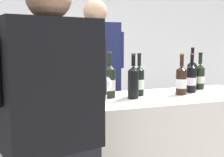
# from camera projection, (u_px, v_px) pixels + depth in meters

# --- Properties ---
(wall_back) EXTENTS (8.00, 0.10, 2.80)m
(wall_back) POSITION_uv_depth(u_px,v_px,m) (59.00, 42.00, 4.47)
(wall_back) COLOR white
(wall_back) RESTS_ON ground_plane
(wine_bottle_0) EXTENTS (0.08, 0.08, 0.31)m
(wine_bottle_0) POSITION_uv_depth(u_px,v_px,m) (1.00, 87.00, 1.94)
(wine_bottle_0) COLOR black
(wine_bottle_0) RESTS_ON counter
(wine_bottle_1) EXTENTS (0.08, 0.08, 0.32)m
(wine_bottle_1) POSITION_uv_depth(u_px,v_px,m) (181.00, 80.00, 2.26)
(wine_bottle_1) COLOR black
(wine_bottle_1) RESTS_ON counter
(wine_bottle_2) EXTENTS (0.08, 0.08, 0.32)m
(wine_bottle_2) POSITION_uv_depth(u_px,v_px,m) (51.00, 90.00, 1.75)
(wine_bottle_2) COLOR black
(wine_bottle_2) RESTS_ON counter
(wine_bottle_3) EXTENTS (0.08, 0.08, 0.36)m
(wine_bottle_3) POSITION_uv_depth(u_px,v_px,m) (192.00, 74.00, 2.48)
(wine_bottle_3) COLOR black
(wine_bottle_3) RESTS_ON counter
(wine_bottle_4) EXTENTS (0.08, 0.08, 0.32)m
(wine_bottle_4) POSITION_uv_depth(u_px,v_px,m) (139.00, 81.00, 2.21)
(wine_bottle_4) COLOR black
(wine_bottle_4) RESTS_ON counter
(wine_bottle_5) EXTENTS (0.08, 0.08, 0.31)m
(wine_bottle_5) POSITION_uv_depth(u_px,v_px,m) (200.00, 76.00, 2.53)
(wine_bottle_5) COLOR black
(wine_bottle_5) RESTS_ON counter
(wine_bottle_6) EXTENTS (0.08, 0.08, 0.34)m
(wine_bottle_6) POSITION_uv_depth(u_px,v_px,m) (110.00, 81.00, 2.12)
(wine_bottle_6) COLOR black
(wine_bottle_6) RESTS_ON counter
(wine_bottle_8) EXTENTS (0.08, 0.08, 0.33)m
(wine_bottle_8) POSITION_uv_depth(u_px,v_px,m) (133.00, 81.00, 2.10)
(wine_bottle_8) COLOR black
(wine_bottle_8) RESTS_ON counter
(wine_bottle_9) EXTENTS (0.08, 0.08, 0.31)m
(wine_bottle_9) POSITION_uv_depth(u_px,v_px,m) (191.00, 78.00, 2.36)
(wine_bottle_9) COLOR black
(wine_bottle_9) RESTS_ON counter
(wine_glass) EXTENTS (0.08, 0.08, 0.17)m
(wine_glass) POSITION_uv_depth(u_px,v_px,m) (106.00, 85.00, 1.97)
(wine_glass) COLOR silver
(wine_glass) RESTS_ON counter
(person_server) EXTENTS (0.56, 0.27, 1.78)m
(person_server) POSITION_uv_depth(u_px,v_px,m) (96.00, 101.00, 2.67)
(person_server) COLOR black
(person_server) RESTS_ON ground_plane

